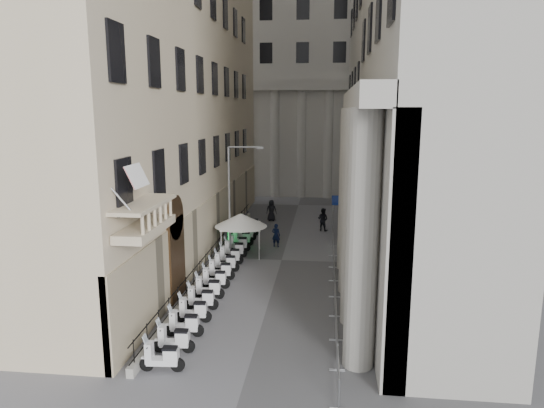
{
  "coord_description": "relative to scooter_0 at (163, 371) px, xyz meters",
  "views": [
    {
      "loc": [
        2.86,
        -11.84,
        9.93
      ],
      "look_at": [
        -0.26,
        15.74,
        4.5
      ],
      "focal_mm": 32.0,
      "sensor_mm": 36.0,
      "label": 1
    }
  ],
  "objects": [
    {
      "name": "left_building",
      "position": [
        -4.26,
        17.32,
        17.0
      ],
      "size": [
        5.0,
        36.0,
        34.0
      ],
      "primitive_type": "cube",
      "color": "beige",
      "rests_on": "ground"
    },
    {
      "name": "far_building",
      "position": [
        3.24,
        43.32,
        15.0
      ],
      "size": [
        22.0,
        10.0,
        30.0
      ],
      "primitive_type": "cube",
      "color": "#AAA8A1",
      "rests_on": "ground"
    },
    {
      "name": "iron_fence",
      "position": [
        -1.06,
        13.32,
        0.0
      ],
      "size": [
        0.3,
        28.0,
        1.4
      ],
      "primitive_type": null,
      "color": "black",
      "rests_on": "ground"
    },
    {
      "name": "blue_awning",
      "position": [
        7.39,
        21.32,
        0.0
      ],
      "size": [
        1.6,
        3.0,
        3.0
      ],
      "primitive_type": null,
      "color": "navy",
      "rests_on": "ground"
    },
    {
      "name": "flag",
      "position": [
        -0.76,
        0.32,
        0.0
      ],
      "size": [
        1.0,
        1.4,
        8.2
      ],
      "primitive_type": null,
      "color": "#9E0C11",
      "rests_on": "ground"
    },
    {
      "name": "scooter_0",
      "position": [
        0.0,
        0.0,
        0.0
      ],
      "size": [
        1.44,
        0.66,
        1.5
      ],
      "primitive_type": null,
      "rotation": [
        0.0,
        0.0,
        1.64
      ],
      "color": "silver",
      "rests_on": "ground"
    },
    {
      "name": "scooter_1",
      "position": [
        0.0,
        1.48,
        0.0
      ],
      "size": [
        1.44,
        0.66,
        1.5
      ],
      "primitive_type": null,
      "rotation": [
        0.0,
        0.0,
        1.64
      ],
      "color": "silver",
      "rests_on": "ground"
    },
    {
      "name": "scooter_2",
      "position": [
        0.0,
        2.95,
        0.0
      ],
      "size": [
        1.44,
        0.66,
        1.5
      ],
      "primitive_type": null,
      "rotation": [
        0.0,
        0.0,
        1.64
      ],
      "color": "silver",
      "rests_on": "ground"
    },
    {
      "name": "scooter_3",
      "position": [
        0.0,
        4.43,
        0.0
      ],
      "size": [
        1.44,
        0.66,
        1.5
      ],
      "primitive_type": null,
      "rotation": [
        0.0,
        0.0,
        1.64
      ],
      "color": "silver",
      "rests_on": "ground"
    },
    {
      "name": "scooter_4",
      "position": [
        0.0,
        5.9,
        0.0
      ],
      "size": [
        1.44,
        0.66,
        1.5
      ],
      "primitive_type": null,
      "rotation": [
        0.0,
        0.0,
        1.64
      ],
      "color": "silver",
      "rests_on": "ground"
    },
    {
      "name": "scooter_5",
      "position": [
        0.0,
        7.38,
        0.0
      ],
      "size": [
        1.44,
        0.66,
        1.5
      ],
      "primitive_type": null,
      "rotation": [
        0.0,
        0.0,
        1.64
      ],
      "color": "silver",
      "rests_on": "ground"
    },
    {
      "name": "scooter_6",
      "position": [
        0.0,
        8.86,
        0.0
      ],
      "size": [
        1.44,
        0.66,
        1.5
      ],
      "primitive_type": null,
      "rotation": [
        0.0,
        0.0,
        1.64
      ],
      "color": "silver",
      "rests_on": "ground"
    },
    {
      "name": "scooter_7",
      "position": [
        0.0,
        10.33,
        0.0
      ],
      "size": [
        1.44,
        0.66,
        1.5
      ],
      "primitive_type": null,
      "rotation": [
        0.0,
        0.0,
        1.64
      ],
      "color": "silver",
      "rests_on": "ground"
    },
    {
      "name": "scooter_8",
      "position": [
        0.0,
        11.81,
        0.0
      ],
      "size": [
        1.44,
        0.66,
        1.5
      ],
      "primitive_type": null,
      "rotation": [
        0.0,
        0.0,
        1.64
      ],
      "color": "silver",
      "rests_on": "ground"
    },
    {
      "name": "scooter_9",
      "position": [
        0.0,
        13.28,
        0.0
      ],
      "size": [
        1.44,
        0.66,
        1.5
      ],
      "primitive_type": null,
      "rotation": [
        0.0,
        0.0,
        1.64
      ],
      "color": "silver",
      "rests_on": "ground"
    },
    {
      "name": "scooter_10",
      "position": [
        0.0,
        14.76,
        0.0
      ],
      "size": [
        1.44,
        0.66,
        1.5
      ],
      "primitive_type": null,
      "rotation": [
        0.0,
        0.0,
        1.64
      ],
      "color": "silver",
      "rests_on": "ground"
    },
    {
      "name": "scooter_11",
      "position": [
        0.0,
        16.24,
        0.0
      ],
      "size": [
        1.44,
        0.66,
        1.5
      ],
      "primitive_type": null,
      "rotation": [
        0.0,
        0.0,
        1.64
      ],
      "color": "silver",
      "rests_on": "ground"
    },
    {
      "name": "scooter_12",
      "position": [
        0.0,
        17.71,
        0.0
      ],
      "size": [
        1.44,
        0.66,
        1.5
      ],
      "primitive_type": null,
      "rotation": [
        0.0,
        0.0,
        1.64
      ],
      "color": "silver",
      "rests_on": "ground"
    },
    {
      "name": "scooter_13",
      "position": [
        0.0,
        19.19,
        0.0
      ],
      "size": [
        1.44,
        0.66,
        1.5
      ],
      "primitive_type": null,
      "rotation": [
        0.0,
        0.0,
        1.64
      ],
      "color": "silver",
      "rests_on": "ground"
    },
    {
      "name": "scooter_14",
      "position": [
        0.0,
        20.66,
        0.0
      ],
      "size": [
        1.44,
        0.66,
        1.5
      ],
      "primitive_type": null,
      "rotation": [
        0.0,
        0.0,
        1.64
      ],
      "color": "silver",
      "rests_on": "ground"
    },
    {
      "name": "scooter_15",
      "position": [
        0.0,
        22.14,
        0.0
      ],
      "size": [
        1.44,
        0.66,
        1.5
      ],
      "primitive_type": null,
      "rotation": [
        0.0,
        0.0,
        1.64
      ],
      "color": "silver",
      "rests_on": "ground"
    },
    {
      "name": "barrier_0",
      "position": [
        6.68,
        -0.47,
        0.0
      ],
      "size": [
        0.6,
        2.4,
        1.1
      ],
      "primitive_type": null,
      "color": "#9FA1A6",
      "rests_on": "ground"
    },
    {
      "name": "barrier_1",
      "position": [
        6.68,
        2.03,
        0.0
      ],
      "size": [
        0.6,
        2.4,
        1.1
      ],
      "primitive_type": null,
      "color": "#9FA1A6",
      "rests_on": "ground"
    },
    {
      "name": "barrier_2",
      "position": [
        6.68,
        4.53,
        0.0
      ],
      "size": [
        0.6,
        2.4,
        1.1
      ],
      "primitive_type": null,
      "color": "#9FA1A6",
      "rests_on": "ground"
    },
    {
      "name": "barrier_3",
      "position": [
        6.68,
        7.03,
        0.0
      ],
      "size": [
        0.6,
        2.4,
        1.1
      ],
      "primitive_type": null,
      "color": "#9FA1A6",
      "rests_on": "ground"
    },
    {
      "name": "barrier_4",
      "position": [
        6.68,
        9.53,
        0.0
      ],
      "size": [
        0.6,
        2.4,
        1.1
      ],
      "primitive_type": null,
      "color": "#9FA1A6",
      "rests_on": "ground"
    },
    {
      "name": "barrier_5",
      "position": [
        6.68,
        12.03,
        0.0
      ],
      "size": [
        0.6,
        2.4,
        1.1
      ],
      "primitive_type": null,
      "color": "#9FA1A6",
      "rests_on": "ground"
    },
    {
      "name": "barrier_6",
      "position": [
        6.68,
        14.53,
        0.0
      ],
      "size": [
        0.6,
        2.4,
        1.1
      ],
      "primitive_type": null,
      "color": "#9FA1A6",
      "rests_on": "ground"
    },
    {
      "name": "barrier_7",
      "position": [
        6.68,
        17.03,
        0.0
      ],
      "size": [
        0.6,
        2.4,
        1.1
      ],
      "primitive_type": null,
      "color": "#9FA1A6",
      "rests_on": "ground"
    },
    {
      "name": "security_tent",
      "position": [
        0.5,
        15.32,
        2.44
      ],
      "size": [
        3.6,
        3.6,
        2.93
      ],
      "color": "silver",
      "rests_on": "ground"
    },
    {
      "name": "street_lamp",
      "position": [
        -0.21,
        15.59,
        4.44
      ],
      "size": [
        2.46,
        0.26,
        7.51
      ],
      "rotation": [
        0.0,
        0.0,
        0.03
      ],
      "color": "gray",
      "rests_on": "ground"
    },
    {
      "name": "info_kiosk",
      "position": [
        -0.95,
        16.44,
        1.04
      ],
      "size": [
        0.53,
        1.01,
        2.05
      ],
      "rotation": [
        0.0,
        0.0,
        0.26
      ],
      "color": "black",
      "rests_on": "ground"
    },
    {
      "name": "pedestrian_a",
      "position": [
        2.53,
        17.7,
        0.86
      ],
      "size": [
        0.7,
        0.53,
        1.72
      ],
      "primitive_type": "imported",
      "rotation": [
        0.0,
        0.0,
        2.94
      ],
      "color": "black",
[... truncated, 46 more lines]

